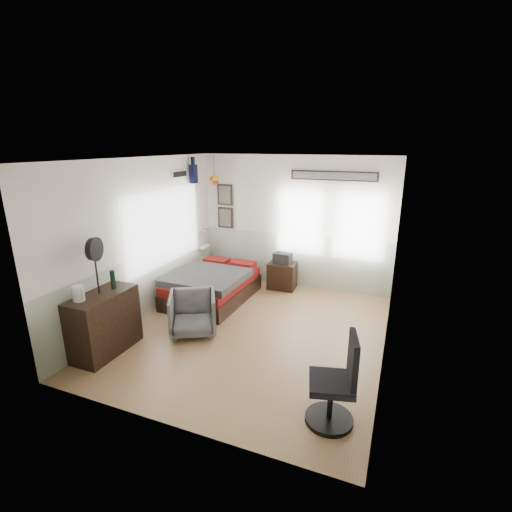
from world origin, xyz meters
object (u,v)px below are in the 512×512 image
object	(u,v)px
nightstand	(282,275)
bed	(212,286)
armchair	(193,313)
dresser	(104,323)
task_chair	(337,388)

from	to	relation	value
nightstand	bed	bearing A→B (deg)	-137.59
nightstand	armchair	bearing A→B (deg)	-109.99
bed	nightstand	distance (m)	1.52
dresser	nightstand	size ratio (longest dim) A/B	1.81
task_chair	dresser	bearing A→B (deg)	162.08
armchair	bed	bearing A→B (deg)	75.77
bed	armchair	bearing A→B (deg)	-73.40
bed	task_chair	world-z (taller)	task_chair
dresser	task_chair	bearing A→B (deg)	-3.55
armchair	dresser	bearing A→B (deg)	-161.57
bed	task_chair	distance (m)	3.72
bed	nightstand	size ratio (longest dim) A/B	3.37
dresser	task_chair	xyz separation A→B (m)	(3.34, -0.21, -0.02)
bed	dresser	size ratio (longest dim) A/B	1.86
dresser	nightstand	distance (m)	3.68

